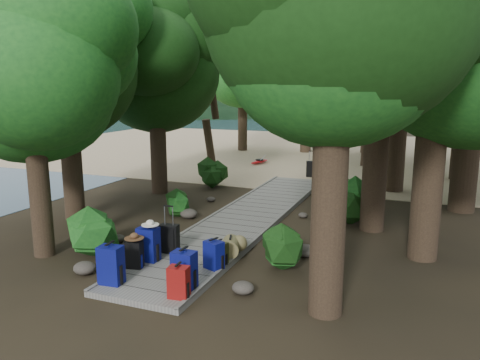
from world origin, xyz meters
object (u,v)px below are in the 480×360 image
at_px(kayak, 259,161).
at_px(backpack_left_a, 111,263).
at_px(backpack_left_b, 134,253).
at_px(backpack_right_a, 179,281).
at_px(backpack_left_c, 148,242).
at_px(sun_lounger, 393,168).
at_px(backpack_right_b, 184,268).
at_px(backpack_right_c, 214,253).
at_px(suitcase_on_boardwalk, 169,239).
at_px(backpack_right_d, 219,252).
at_px(duffel_right_khaki, 230,247).
at_px(lone_suitcase_on_sand, 311,169).

bearing_deg(kayak, backpack_left_a, -67.28).
xyz_separation_m(backpack_left_b, backpack_right_a, (1.57, -0.91, 0.00)).
bearing_deg(backpack_left_b, backpack_left_a, -97.40).
relative_size(backpack_left_c, sun_lounger, 0.49).
height_order(backpack_left_c, backpack_right_b, backpack_left_c).
height_order(backpack_left_c, sun_lounger, backpack_left_c).
height_order(backpack_right_c, sun_lounger, backpack_right_c).
distance_m(backpack_left_c, suitcase_on_boardwalk, 0.64).
height_order(backpack_right_a, backpack_right_d, backpack_right_a).
relative_size(duffel_right_khaki, sun_lounger, 0.36).
bearing_deg(suitcase_on_boardwalk, backpack_right_d, -18.19).
height_order(backpack_right_c, kayak, backpack_right_c).
bearing_deg(suitcase_on_boardwalk, sun_lounger, 65.39).
bearing_deg(backpack_right_b, backpack_left_c, 146.87).
height_order(backpack_right_b, lone_suitcase_on_sand, backpack_right_b).
distance_m(backpack_left_b, suitcase_on_boardwalk, 1.10).
xyz_separation_m(backpack_right_c, kayak, (-3.73, 13.62, -0.28)).
height_order(backpack_right_b, duffel_right_khaki, backpack_right_b).
xyz_separation_m(backpack_left_b, backpack_right_c, (1.58, 0.57, 0.00)).
bearing_deg(backpack_right_d, backpack_left_b, -143.02).
bearing_deg(lone_suitcase_on_sand, backpack_left_b, -111.26).
height_order(backpack_left_a, backpack_left_b, backpack_left_a).
bearing_deg(duffel_right_khaki, suitcase_on_boardwalk, 175.09).
bearing_deg(backpack_right_c, backpack_left_a, -115.57).
height_order(backpack_left_a, backpack_right_c, backpack_left_a).
bearing_deg(sun_lounger, suitcase_on_boardwalk, -111.40).
relative_size(backpack_left_a, backpack_right_d, 1.53).
relative_size(backpack_left_b, sun_lounger, 0.39).
relative_size(backpack_right_a, suitcase_on_boardwalk, 0.99).
relative_size(backpack_left_c, duffel_right_khaki, 1.38).
height_order(backpack_left_c, duffel_right_khaki, backpack_left_c).
distance_m(backpack_right_b, lone_suitcase_on_sand, 12.28).
xyz_separation_m(backpack_left_b, sun_lounger, (4.29, 13.77, -0.15)).
height_order(backpack_left_b, kayak, backpack_left_b).
relative_size(backpack_left_b, backpack_right_b, 0.82).
bearing_deg(backpack_left_b, suitcase_on_boardwalk, 66.91).
relative_size(backpack_right_b, backpack_right_d, 1.45).
height_order(backpack_right_a, duffel_right_khaki, backpack_right_a).
bearing_deg(backpack_right_b, sun_lounger, 80.06).
xyz_separation_m(backpack_right_c, duffel_right_khaki, (0.02, 0.85, -0.13)).
bearing_deg(backpack_left_c, suitcase_on_boardwalk, 74.35).
distance_m(backpack_right_c, backpack_right_d, 0.24).
distance_m(kayak, sun_lounger, 6.46).
distance_m(backpack_left_a, backpack_right_a, 1.52).
xyz_separation_m(backpack_right_a, backpack_right_d, (0.02, 1.72, -0.05)).
xyz_separation_m(duffel_right_khaki, lone_suitcase_on_sand, (-0.54, 10.36, 0.04)).
bearing_deg(backpack_right_b, suitcase_on_boardwalk, 129.28).
height_order(backpack_left_b, suitcase_on_boardwalk, suitcase_on_boardwalk).
distance_m(backpack_right_a, backpack_right_d, 1.73).
xyz_separation_m(backpack_left_a, duffel_right_khaki, (1.54, 2.28, -0.22)).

